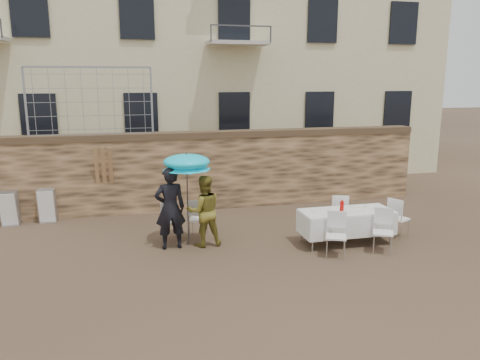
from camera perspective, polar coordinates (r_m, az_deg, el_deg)
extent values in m
plane|color=brown|center=(9.17, 0.85, -11.59)|extent=(80.00, 80.00, 0.00)
cube|color=brown|center=(13.54, -4.46, 1.12)|extent=(13.00, 0.50, 2.20)
imported|color=black|center=(10.40, -8.51, -3.43)|extent=(0.70, 0.48, 1.84)
imported|color=#A09131|center=(10.51, -4.41, -3.78)|extent=(0.82, 0.65, 1.62)
cylinder|color=#3F3F44|center=(10.54, -6.39, -3.39)|extent=(0.03, 0.03, 1.75)
cone|color=#0ACFF1|center=(10.32, -6.52, 1.89)|extent=(1.07, 1.07, 0.22)
cube|color=white|center=(10.92, 12.88, -3.77)|extent=(2.10, 0.85, 0.05)
cylinder|color=silver|center=(10.35, 8.88, -6.70)|extent=(0.04, 0.04, 0.74)
cylinder|color=silver|center=(11.20, 17.95, -5.71)|extent=(0.04, 0.04, 0.74)
cylinder|color=silver|center=(10.96, 7.50, -5.58)|extent=(0.04, 0.04, 0.74)
cylinder|color=silver|center=(11.76, 16.20, -4.73)|extent=(0.04, 0.04, 0.74)
cylinder|color=red|center=(10.66, 12.31, -3.27)|extent=(0.09, 0.09, 0.26)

